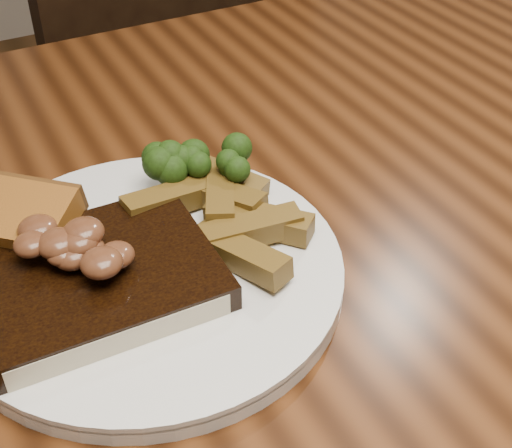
{
  "coord_description": "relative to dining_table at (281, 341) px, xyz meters",
  "views": [
    {
      "loc": [
        -0.2,
        -0.34,
        1.1
      ],
      "look_at": [
        -0.02,
        0.01,
        0.78
      ],
      "focal_mm": 50.0,
      "sensor_mm": 36.0,
      "label": 1
    }
  ],
  "objects": [
    {
      "name": "mushroom_pile",
      "position": [
        -0.14,
        0.02,
        0.14
      ],
      "size": [
        0.08,
        0.08,
        0.03
      ],
      "primitive_type": null,
      "color": "brown",
      "rests_on": "steak"
    },
    {
      "name": "steak",
      "position": [
        -0.14,
        0.01,
        0.12
      ],
      "size": [
        0.16,
        0.13,
        0.02
      ],
      "primitive_type": "cube",
      "rotation": [
        0.0,
        0.0,
        -0.01
      ],
      "color": "black",
      "rests_on": "plate"
    },
    {
      "name": "dining_table",
      "position": [
        0.0,
        0.0,
        0.0
      ],
      "size": [
        1.6,
        0.9,
        0.75
      ],
      "color": "#49240E",
      "rests_on": "ground"
    },
    {
      "name": "broccoli_cluster",
      "position": [
        -0.02,
        0.1,
        0.12
      ],
      "size": [
        0.07,
        0.07,
        0.04
      ],
      "primitive_type": null,
      "color": "#1D3C0D",
      "rests_on": "plate"
    },
    {
      "name": "potato_wedges",
      "position": [
        -0.03,
        0.04,
        0.12
      ],
      "size": [
        0.1,
        0.1,
        0.02
      ],
      "primitive_type": null,
      "color": "brown",
      "rests_on": "plate"
    },
    {
      "name": "garlic_bread",
      "position": [
        -0.18,
        0.09,
        0.12
      ],
      "size": [
        0.11,
        0.11,
        0.02
      ],
      "primitive_type": "cube",
      "rotation": [
        0.0,
        0.0,
        -0.75
      ],
      "color": "#9B531C",
      "rests_on": "plate"
    },
    {
      "name": "plate",
      "position": [
        -0.1,
        0.02,
        0.1
      ],
      "size": [
        0.31,
        0.31,
        0.01
      ],
      "primitive_type": "cylinder",
      "rotation": [
        0.0,
        0.0,
        0.15
      ],
      "color": "silver",
      "rests_on": "dining_table"
    },
    {
      "name": "chair_far",
      "position": [
        0.14,
        0.69,
        -0.13
      ],
      "size": [
        0.53,
        0.53,
        0.96
      ],
      "rotation": [
        0.0,
        0.0,
        3.33
      ],
      "color": "black",
      "rests_on": "ground"
    },
    {
      "name": "steak_bone",
      "position": [
        -0.14,
        -0.04,
        0.11
      ],
      "size": [
        0.14,
        0.02,
        0.02
      ],
      "primitive_type": "cube",
      "rotation": [
        0.0,
        0.0,
        -0.01
      ],
      "color": "beige",
      "rests_on": "plate"
    }
  ]
}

